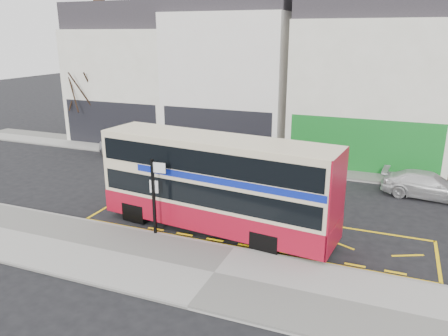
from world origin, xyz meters
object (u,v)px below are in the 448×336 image
at_px(car_grey, 256,160).
at_px(street_tree_left, 83,80).
at_px(bus_stop_post, 155,190).
at_px(car_white, 428,185).
at_px(car_silver, 128,148).
at_px(double_decker_bus, 217,183).

relative_size(car_grey, street_tree_left, 0.65).
height_order(bus_stop_post, car_white, bus_stop_post).
bearing_deg(car_silver, car_white, -81.30).
xyz_separation_m(double_decker_bus, car_white, (8.18, 7.27, -1.42)).
xyz_separation_m(bus_stop_post, car_white, (10.15, 8.72, -1.35)).
bearing_deg(car_grey, car_white, -88.03).
bearing_deg(bus_stop_post, car_white, 36.89).
bearing_deg(double_decker_bus, car_silver, 146.91).
height_order(bus_stop_post, car_grey, bus_stop_post).
bearing_deg(car_grey, street_tree_left, 88.37).
distance_m(double_decker_bus, street_tree_left, 18.12).
relative_size(double_decker_bus, car_white, 2.30).
xyz_separation_m(car_silver, car_white, (17.63, -0.53, -0.06)).
xyz_separation_m(bus_stop_post, car_silver, (-7.47, 9.25, -1.29)).
height_order(bus_stop_post, car_silver, bus_stop_post).
xyz_separation_m(car_silver, car_grey, (8.55, 0.36, 0.03)).
relative_size(car_white, street_tree_left, 0.65).
bearing_deg(double_decker_bus, car_white, 48.10).
xyz_separation_m(double_decker_bus, car_silver, (-9.45, 7.80, -1.36)).
height_order(double_decker_bus, car_silver, double_decker_bus).
xyz_separation_m(car_silver, street_tree_left, (-5.19, 2.57, 3.85)).
bearing_deg(car_white, double_decker_bus, 135.84).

